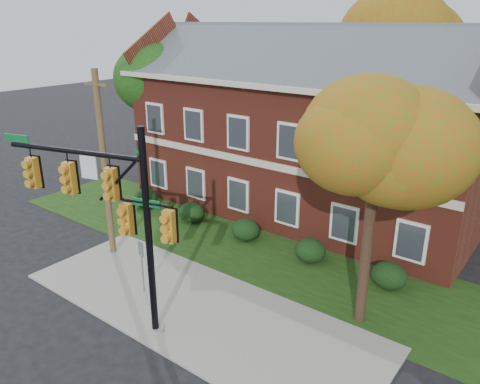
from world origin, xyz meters
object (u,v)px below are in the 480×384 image
Objects in this scene: traffic_signal at (112,207)px; tree_left_rear at (159,76)px; apartment_building at (305,119)px; utility_pole at (104,166)px; hedge_center at (246,230)px; tree_far_rear at (393,38)px; hedge_far_right at (389,276)px; hedge_far_left at (146,198)px; tree_near_right at (384,136)px; hedge_right at (310,250)px; hedge_left at (191,212)px; sign_post at (142,258)px.

tree_left_rear is at bearing 115.10° from traffic_signal.
apartment_building reaches higher than utility_pole.
hedge_center is 0.12× the size of tree_far_rear.
hedge_center is 8.74m from traffic_signal.
hedge_far_left is at bearing 180.00° from hedge_far_right.
hedge_far_right is at bearing 94.52° from tree_near_right.
tree_near_right is 11.62m from utility_pole.
hedge_right is at bearing -80.64° from tree_far_rear.
hedge_far_left and hedge_far_right have the same top height.
hedge_center is at bearing 180.00° from hedge_far_right.
tree_near_right is (7.22, -8.09, 1.68)m from apartment_building.
hedge_left and hedge_right have the same top height.
hedge_far_right is 12.45m from utility_pole.
hedge_center is at bearing 0.00° from hedge_left.
hedge_right is (3.50, 0.00, 0.00)m from hedge_center.
apartment_building is 13.43× the size of hedge_center.
tree_far_rear reaches higher than tree_near_right.
sign_post is at bearing -26.82° from utility_pole.
tree_left_rear reaches higher than hedge_far_left.
apartment_building is at bearing 131.77° from tree_near_right.
hedge_far_left is at bearing 118.43° from traffic_signal.
hedge_far_left is 6.65m from utility_pole.
traffic_signal is (0.58, -7.83, 3.85)m from hedge_center.
utility_pole is at bearing -147.77° from hedge_right.
hedge_far_right is (7.00, 0.00, 0.00)m from hedge_center.
hedge_right is 15.66m from tree_far_rear.
hedge_far_left is at bearing 180.00° from hedge_right.
apartment_building is at bearing -99.71° from tree_far_rear.
hedge_left is 9.69m from tree_left_rear.
traffic_signal is at bearing -45.91° from hedge_far_left.
sign_post is (6.66, -6.09, 0.97)m from hedge_far_left.
tree_left_rear is at bearing -141.03° from tree_far_rear.
tree_near_right is at bearing -85.48° from hedge_far_right.
sign_post is (9.39, -10.22, -5.18)m from tree_left_rear.
tree_far_rear is 21.41m from traffic_signal.
sign_post is (-7.56, -3.25, -5.17)m from tree_near_right.
hedge_left is (-3.50, -5.25, -4.46)m from apartment_building.
hedge_right is (10.50, 0.00, 0.00)m from hedge_far_left.
hedge_center is at bearing -23.04° from tree_left_rear.
hedge_far_right is at bearing 0.00° from hedge_center.
sign_post is at bearing -156.73° from tree_near_right.
hedge_far_left is 1.00× the size of hedge_left.
hedge_right is (7.00, 0.00, 0.00)m from hedge_left.
tree_near_right is (14.22, -2.83, 6.14)m from hedge_far_left.
hedge_right is at bearing -56.33° from apartment_building.
tree_left_rear is at bearing 166.11° from hedge_far_right.
tree_near_right is at bearing -37.28° from hedge_right.
tree_far_rear is at bearing 113.37° from hedge_far_right.
hedge_far_right is 18.30m from tree_left_rear.
apartment_building reaches higher than tree_left_rear.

